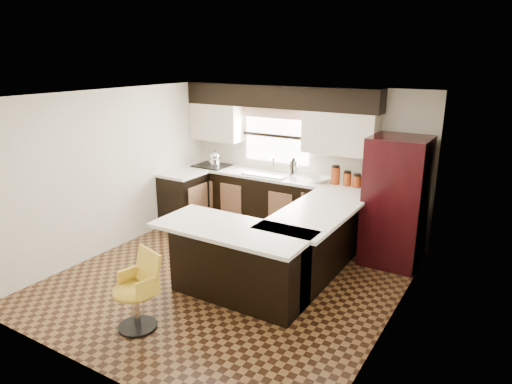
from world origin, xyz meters
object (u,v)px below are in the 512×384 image
Objects in this scene: peninsula_return at (238,264)px; bar_chair at (135,292)px; refrigerator at (396,202)px; peninsula_long at (312,245)px.

bar_chair is at bearing -117.65° from peninsula_return.
bar_chair is at bearing -121.53° from refrigerator.
peninsula_return is 1.91× the size of bar_chair.
refrigerator is 3.67m from bar_chair.
peninsula_long and peninsula_return have the same top height.
peninsula_return is at bearing -123.60° from refrigerator.
peninsula_long reaches higher than bar_chair.
bar_chair is (-0.59, -1.12, -0.02)m from peninsula_return.
refrigerator is (0.79, 1.01, 0.46)m from peninsula_long.
peninsula_return is 1.27m from bar_chair.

